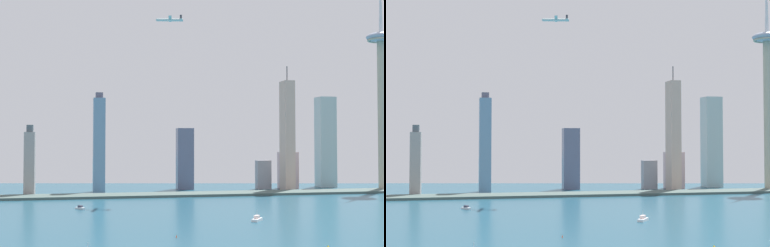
# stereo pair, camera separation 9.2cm
# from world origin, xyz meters

# --- Properties ---
(waterfront_pier) EXTENTS (988.63, 52.89, 3.17)m
(waterfront_pier) POSITION_xyz_m (0.00, 536.03, 1.59)
(waterfront_pier) COLOR #455753
(waterfront_pier) RESTS_ON ground
(observation_tower) EXTENTS (44.15, 44.15, 346.82)m
(observation_tower) POSITION_xyz_m (330.80, 557.93, 178.87)
(observation_tower) COLOR #AAA792
(observation_tower) RESTS_ON ground
(skyscraper_0) EXTENTS (13.96, 23.91, 95.19)m
(skyscraper_0) POSITION_xyz_m (-182.05, 575.41, 44.61)
(skyscraper_0) COLOR gray
(skyscraper_0) RESTS_ON ground
(skyscraper_1) EXTENTS (16.97, 26.88, 143.94)m
(skyscraper_1) POSITION_xyz_m (-88.27, 613.22, 69.44)
(skyscraper_1) COLOR #6188A9
(skyscraper_1) RESTS_ON ground
(skyscraper_3) EXTENTS (25.09, 19.00, 93.84)m
(skyscraper_3) POSITION_xyz_m (43.96, 640.06, 46.92)
(skyscraper_3) COLOR slate
(skyscraper_3) RESTS_ON ground
(skyscraper_4) EXTENTS (22.30, 12.85, 44.29)m
(skyscraper_4) POSITION_xyz_m (162.52, 616.24, 22.15)
(skyscraper_4) COLOR #999299
(skyscraper_4) RESTS_ON ground
(skyscraper_6) EXTENTS (27.35, 26.40, 145.78)m
(skyscraper_6) POSITION_xyz_m (276.83, 638.38, 72.89)
(skyscraper_6) COLOR #9BB5B8
(skyscraper_6) RESTS_ON ground
(skyscraper_7) EXTENTS (15.44, 25.70, 186.57)m
(skyscraper_7) POSITION_xyz_m (189.93, 584.72, 82.21)
(skyscraper_7) COLOR #C6A796
(skyscraper_7) RESTS_ON ground
(skyscraper_8) EXTENTS (27.27, 22.51, 56.80)m
(skyscraper_8) POSITION_xyz_m (204.93, 621.09, 28.40)
(skyscraper_8) COLOR #C5A2A3
(skyscraper_8) RESTS_ON ground
(boat_1) EXTENTS (13.93, 16.18, 9.89)m
(boat_1) POSITION_xyz_m (37.77, 272.89, 1.89)
(boat_1) COLOR white
(boat_1) RESTS_ON ground
(boat_4) EXTENTS (10.49, 11.84, 4.00)m
(boat_4) POSITION_xyz_m (-117.09, 401.43, 1.46)
(boat_4) COLOR white
(boat_4) RESTS_ON ground
(channel_buoy_0) EXTENTS (1.69, 1.69, 1.52)m
(channel_buoy_0) POSITION_xyz_m (43.57, 140.04, 0.76)
(channel_buoy_0) COLOR yellow
(channel_buoy_0) RESTS_ON ground
(channel_buoy_1) EXTENTS (1.09, 1.09, 1.91)m
(channel_buoy_1) POSITION_xyz_m (-49.20, 200.53, 0.95)
(channel_buoy_1) COLOR #E54C19
(channel_buoy_1) RESTS_ON ground
(airplane) EXTENTS (35.05, 35.79, 8.74)m
(airplane) POSITION_xyz_m (-4.25, 500.35, 230.31)
(airplane) COLOR silver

